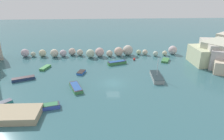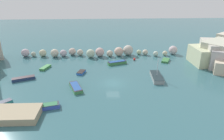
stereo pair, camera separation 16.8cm
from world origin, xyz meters
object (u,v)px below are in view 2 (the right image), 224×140
object	(u,v)px
stone_dock	(13,114)
moored_boat_6	(76,87)
moored_boat_0	(3,103)
moored_boat_7	(24,78)
moored_boat_2	(166,60)
moored_boat_1	(157,77)
moored_boat_5	(45,68)
moored_boat_3	(46,106)
moored_boat_8	(81,72)
channel_buoy	(134,59)
moored_boat_4	(117,63)

from	to	relation	value
stone_dock	moored_boat_6	size ratio (longest dim) A/B	1.64
moored_boat_0	moored_boat_6	distance (m)	11.78
moored_boat_6	moored_boat_7	bearing A→B (deg)	-132.38
stone_dock	moored_boat_2	bearing A→B (deg)	37.32
moored_boat_2	moored_boat_6	bearing A→B (deg)	-30.35
moored_boat_1	moored_boat_5	size ratio (longest dim) A/B	1.68
stone_dock	moored_boat_1	bearing A→B (deg)	26.33
moored_boat_3	moored_boat_5	bearing A→B (deg)	90.71
moored_boat_5	moored_boat_8	xyz separation A→B (m)	(8.26, -3.12, 0.01)
stone_dock	channel_buoy	bearing A→B (deg)	47.47
moored_boat_2	moored_boat_7	xyz separation A→B (m)	(-31.12, -9.11, 0.07)
moored_boat_0	moored_boat_3	world-z (taller)	moored_boat_3
channel_buoy	moored_boat_4	bearing A→B (deg)	-151.92
stone_dock	moored_boat_2	world-z (taller)	stone_dock
moored_boat_6	moored_boat_8	bearing A→B (deg)	156.87
moored_boat_0	moored_boat_6	bearing A→B (deg)	-20.22
moored_boat_3	moored_boat_7	world-z (taller)	moored_boat_3
moored_boat_1	moored_boat_8	size ratio (longest dim) A/B	2.13
moored_boat_6	moored_boat_7	xyz separation A→B (m)	(-10.74, 4.36, -0.04)
channel_buoy	moored_boat_3	size ratio (longest dim) A/B	0.13
stone_dock	moored_boat_0	bearing A→B (deg)	129.60
moored_boat_1	moored_boat_2	world-z (taller)	moored_boat_1
moored_boat_1	stone_dock	bearing A→B (deg)	119.89
moored_boat_4	moored_boat_6	distance (m)	14.69
moored_boat_3	moored_boat_4	world-z (taller)	moored_boat_4
stone_dock	moored_boat_4	distance (m)	25.93
moored_boat_5	moored_boat_8	size ratio (longest dim) A/B	1.26
channel_buoy	moored_boat_5	distance (m)	21.21
moored_boat_1	moored_boat_2	bearing A→B (deg)	-22.14
channel_buoy	moored_boat_8	bearing A→B (deg)	-148.86
moored_boat_0	moored_boat_5	distance (m)	14.93
moored_boat_6	moored_boat_8	world-z (taller)	moored_boat_6
channel_buoy	moored_boat_2	bearing A→B (deg)	-7.89
moored_boat_6	moored_boat_3	bearing A→B (deg)	-52.58
moored_boat_1	channel_buoy	bearing A→B (deg)	17.72
stone_dock	moored_boat_3	world-z (taller)	stone_dock
moored_boat_1	moored_boat_6	world-z (taller)	moored_boat_1
channel_buoy	moored_boat_6	bearing A→B (deg)	-131.47
moored_boat_2	moored_boat_7	size ratio (longest dim) A/B	0.77
moored_boat_5	moored_boat_7	world-z (taller)	moored_boat_7
moored_boat_0	moored_boat_5	world-z (taller)	moored_boat_5
moored_boat_2	moored_boat_0	bearing A→B (deg)	-33.85
moored_boat_4	moored_boat_6	bearing A→B (deg)	-142.42
moored_boat_1	moored_boat_6	size ratio (longest dim) A/B	1.19
channel_buoy	moored_boat_3	distance (m)	26.51
stone_dock	moored_boat_8	world-z (taller)	stone_dock
moored_boat_6	moored_boat_4	bearing A→B (deg)	125.22
stone_dock	moored_boat_3	bearing A→B (deg)	26.29
moored_boat_3	moored_boat_4	size ratio (longest dim) A/B	0.94
moored_boat_5	moored_boat_7	bearing A→B (deg)	173.38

